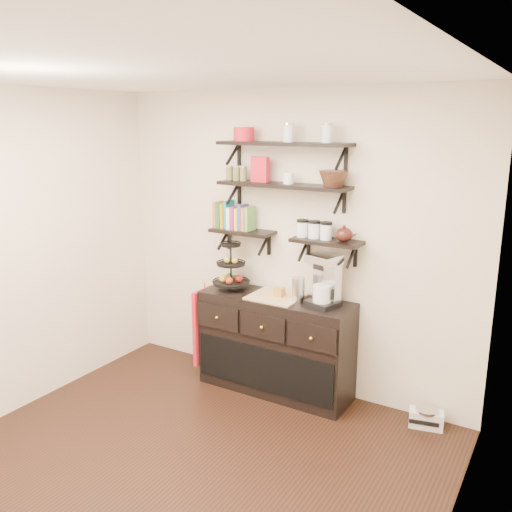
# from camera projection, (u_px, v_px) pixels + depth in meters

# --- Properties ---
(floor) EXTENTS (3.50, 3.50, 0.00)m
(floor) POSITION_uv_depth(u_px,v_px,m) (170.00, 479.00, 3.76)
(floor) COLOR black
(floor) RESTS_ON ground
(ceiling) EXTENTS (3.50, 3.50, 0.02)m
(ceiling) POSITION_uv_depth(u_px,v_px,m) (152.00, 71.00, 3.11)
(ceiling) COLOR white
(ceiling) RESTS_ON back_wall
(back_wall) EXTENTS (3.50, 0.02, 2.70)m
(back_wall) POSITION_uv_depth(u_px,v_px,m) (289.00, 243.00, 4.89)
(back_wall) COLOR #EEE4CA
(back_wall) RESTS_ON ground
(right_wall) EXTENTS (0.02, 3.50, 2.70)m
(right_wall) POSITION_uv_depth(u_px,v_px,m) (447.00, 353.00, 2.56)
(right_wall) COLOR #EEE4CA
(right_wall) RESTS_ON ground
(shelf_top) EXTENTS (1.20, 0.27, 0.23)m
(shelf_top) POSITION_uv_depth(u_px,v_px,m) (283.00, 144.00, 4.57)
(shelf_top) COLOR black
(shelf_top) RESTS_ON back_wall
(shelf_mid) EXTENTS (1.20, 0.27, 0.23)m
(shelf_mid) POSITION_uv_depth(u_px,v_px,m) (283.00, 186.00, 4.66)
(shelf_mid) COLOR black
(shelf_mid) RESTS_ON back_wall
(shelf_low_left) EXTENTS (0.60, 0.25, 0.23)m
(shelf_low_left) POSITION_uv_depth(u_px,v_px,m) (243.00, 232.00, 4.98)
(shelf_low_left) COLOR black
(shelf_low_left) RESTS_ON back_wall
(shelf_low_right) EXTENTS (0.60, 0.25, 0.23)m
(shelf_low_right) POSITION_uv_depth(u_px,v_px,m) (327.00, 242.00, 4.57)
(shelf_low_right) COLOR black
(shelf_low_right) RESTS_ON back_wall
(cookbooks) EXTENTS (0.36, 0.15, 0.26)m
(cookbooks) POSITION_uv_depth(u_px,v_px,m) (235.00, 217.00, 4.99)
(cookbooks) COLOR #CE442E
(cookbooks) RESTS_ON shelf_low_left
(glass_canisters) EXTENTS (0.32, 0.10, 0.13)m
(glass_canisters) POSITION_uv_depth(u_px,v_px,m) (314.00, 231.00, 4.60)
(glass_canisters) COLOR silver
(glass_canisters) RESTS_ON shelf_low_right
(sideboard) EXTENTS (1.40, 0.50, 0.92)m
(sideboard) POSITION_uv_depth(u_px,v_px,m) (276.00, 344.00, 4.91)
(sideboard) COLOR black
(sideboard) RESTS_ON floor
(fruit_stand) EXTENTS (0.34, 0.34, 0.50)m
(fruit_stand) POSITION_uv_depth(u_px,v_px,m) (231.00, 271.00, 5.00)
(fruit_stand) COLOR black
(fruit_stand) RESTS_ON sideboard
(candle) EXTENTS (0.08, 0.08, 0.08)m
(candle) POSITION_uv_depth(u_px,v_px,m) (279.00, 292.00, 4.78)
(candle) COLOR #A47125
(candle) RESTS_ON sideboard
(coffee_maker) EXTENTS (0.30, 0.30, 0.45)m
(coffee_maker) POSITION_uv_depth(u_px,v_px,m) (325.00, 281.00, 4.56)
(coffee_maker) COLOR black
(coffee_maker) RESTS_ON sideboard
(thermal_carafe) EXTENTS (0.11, 0.11, 0.22)m
(thermal_carafe) POSITION_uv_depth(u_px,v_px,m) (298.00, 290.00, 4.65)
(thermal_carafe) COLOR silver
(thermal_carafe) RESTS_ON sideboard
(apron) EXTENTS (0.04, 0.31, 0.73)m
(apron) POSITION_uv_depth(u_px,v_px,m) (204.00, 326.00, 5.18)
(apron) COLOR #AF1229
(apron) RESTS_ON sideboard
(radio) EXTENTS (0.29, 0.21, 0.16)m
(radio) POSITION_uv_depth(u_px,v_px,m) (426.00, 418.00, 4.39)
(radio) COLOR silver
(radio) RESTS_ON floor
(recipe_box) EXTENTS (0.16, 0.06, 0.22)m
(recipe_box) POSITION_uv_depth(u_px,v_px,m) (260.00, 169.00, 4.73)
(recipe_box) COLOR red
(recipe_box) RESTS_ON shelf_mid
(walnut_bowl) EXTENTS (0.24, 0.24, 0.13)m
(walnut_bowl) POSITION_uv_depth(u_px,v_px,m) (333.00, 179.00, 4.40)
(walnut_bowl) COLOR black
(walnut_bowl) RESTS_ON shelf_mid
(ramekins) EXTENTS (0.09, 0.09, 0.10)m
(ramekins) POSITION_uv_depth(u_px,v_px,m) (289.00, 178.00, 4.61)
(ramekins) COLOR white
(ramekins) RESTS_ON shelf_mid
(teapot) EXTENTS (0.19, 0.14, 0.14)m
(teapot) POSITION_uv_depth(u_px,v_px,m) (344.00, 233.00, 4.47)
(teapot) COLOR #391511
(teapot) RESTS_ON shelf_low_right
(red_pot) EXTENTS (0.18, 0.18, 0.12)m
(red_pot) POSITION_uv_depth(u_px,v_px,m) (244.00, 134.00, 4.74)
(red_pot) COLOR red
(red_pot) RESTS_ON shelf_top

